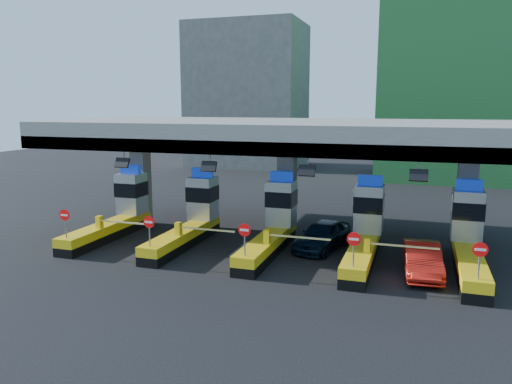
% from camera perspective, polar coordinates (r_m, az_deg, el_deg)
% --- Properties ---
extents(ground, '(120.00, 120.00, 0.00)m').
position_cam_1_polar(ground, '(27.90, 1.90, -6.59)').
color(ground, black).
rests_on(ground, ground).
extents(toll_canopy, '(28.00, 12.09, 7.00)m').
position_cam_1_polar(toll_canopy, '(29.56, 3.56, 6.43)').
color(toll_canopy, slate).
rests_on(toll_canopy, ground).
extents(toll_lane_far_left, '(4.43, 8.00, 4.16)m').
position_cam_1_polar(toll_lane_far_left, '(31.98, -15.40, -2.21)').
color(toll_lane_far_left, black).
rests_on(toll_lane_far_left, ground).
extents(toll_lane_left, '(4.43, 8.00, 4.16)m').
position_cam_1_polar(toll_lane_left, '(29.54, -7.28, -2.93)').
color(toll_lane_left, black).
rests_on(toll_lane_left, ground).
extents(toll_lane_center, '(4.43, 8.00, 4.16)m').
position_cam_1_polar(toll_lane_center, '(27.80, 2.09, -3.67)').
color(toll_lane_center, black).
rests_on(toll_lane_center, ground).
extents(toll_lane_right, '(4.43, 8.00, 4.16)m').
position_cam_1_polar(toll_lane_right, '(26.88, 12.40, -4.38)').
color(toll_lane_right, black).
rests_on(toll_lane_right, ground).
extents(toll_lane_far_right, '(4.43, 8.00, 4.16)m').
position_cam_1_polar(toll_lane_far_right, '(26.88, 23.10, -4.97)').
color(toll_lane_far_right, black).
rests_on(toll_lane_far_right, ground).
extents(bg_building_scaffold, '(18.00, 12.00, 28.00)m').
position_cam_1_polar(bg_building_scaffold, '(58.15, 23.47, 15.18)').
color(bg_building_scaffold, '#1E5926').
rests_on(bg_building_scaffold, ground).
extents(bg_building_concrete, '(14.00, 10.00, 18.00)m').
position_cam_1_polar(bg_building_concrete, '(65.31, -0.97, 10.93)').
color(bg_building_concrete, '#4C4C49').
rests_on(bg_building_concrete, ground).
extents(van, '(2.98, 5.03, 1.61)m').
position_cam_1_polar(van, '(27.98, 7.60, -4.92)').
color(van, black).
rests_on(van, ground).
extents(red_car, '(1.99, 4.71, 1.51)m').
position_cam_1_polar(red_car, '(24.97, 18.46, -7.32)').
color(red_car, '#A9150D').
rests_on(red_car, ground).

